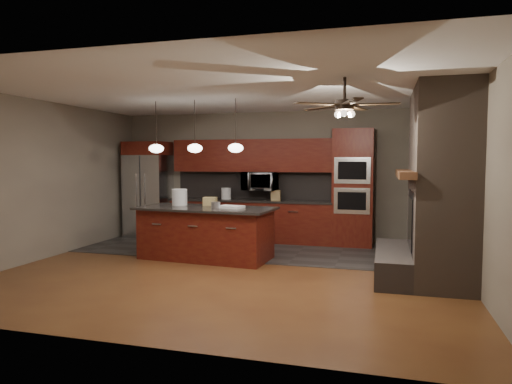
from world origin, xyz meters
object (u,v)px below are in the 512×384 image
(counter_bucket, at_px, (226,193))
(paint_tray, at_px, (231,207))
(counter_box, at_px, (276,195))
(oven_tower, at_px, (353,188))
(refrigerator, at_px, (148,189))
(kitchen_island, at_px, (206,233))
(white_bucket, at_px, (180,197))
(paint_can, at_px, (216,205))
(microwave, at_px, (260,181))
(cardboard_box, at_px, (210,201))

(counter_bucket, bearing_deg, paint_tray, -68.35)
(counter_box, bearing_deg, oven_tower, -3.24)
(refrigerator, xyz_separation_m, kitchen_island, (2.16, -1.86, -0.62))
(kitchen_island, bearing_deg, white_bucket, 167.06)
(kitchen_island, bearing_deg, paint_can, -17.28)
(counter_bucket, bearing_deg, white_bucket, -99.33)
(oven_tower, bearing_deg, paint_tray, -135.13)
(microwave, height_order, counter_bucket, microwave)
(kitchen_island, bearing_deg, cardboard_box, 102.38)
(white_bucket, relative_size, counter_box, 1.38)
(refrigerator, bearing_deg, counter_bucket, 2.50)
(kitchen_island, bearing_deg, counter_bucket, 103.36)
(oven_tower, relative_size, paint_can, 14.84)
(counter_bucket, bearing_deg, cardboard_box, -81.02)
(paint_tray, bearing_deg, paint_can, -147.71)
(kitchen_island, height_order, white_bucket, white_bucket)
(paint_tray, xyz_separation_m, counter_bucket, (-0.78, 1.95, 0.08))
(oven_tower, height_order, paint_tray, oven_tower)
(microwave, distance_m, white_bucket, 2.10)
(paint_tray, bearing_deg, refrigerator, 158.74)
(kitchen_island, distance_m, paint_tray, 0.67)
(white_bucket, bearing_deg, counter_bucket, 80.67)
(paint_tray, xyz_separation_m, cardboard_box, (-0.52, 0.34, 0.06))
(oven_tower, distance_m, paint_can, 3.00)
(kitchen_island, bearing_deg, oven_tower, 43.14)
(refrigerator, distance_m, cardboard_box, 2.61)
(white_bucket, bearing_deg, counter_box, 50.20)
(refrigerator, distance_m, paint_tray, 3.24)
(oven_tower, xyz_separation_m, microwave, (-1.98, 0.06, 0.11))
(microwave, xyz_separation_m, refrigerator, (-2.62, -0.13, -0.22))
(microwave, height_order, paint_tray, microwave)
(white_bucket, bearing_deg, kitchen_island, -17.52)
(oven_tower, xyz_separation_m, paint_can, (-2.20, -2.03, -0.22))
(paint_tray, bearing_deg, counter_bucket, 125.79)
(refrigerator, bearing_deg, cardboard_box, -35.88)
(oven_tower, relative_size, refrigerator, 1.10)
(cardboard_box, bearing_deg, oven_tower, 25.12)
(microwave, bearing_deg, kitchen_island, -102.87)
(microwave, relative_size, cardboard_box, 3.07)
(refrigerator, height_order, kitchen_island, refrigerator)
(kitchen_island, height_order, paint_can, paint_can)
(refrigerator, distance_m, counter_box, 3.00)
(kitchen_island, xyz_separation_m, paint_tray, (0.48, -0.01, 0.48))
(kitchen_island, relative_size, counter_box, 11.43)
(paint_tray, height_order, cardboard_box, cardboard_box)
(microwave, height_order, white_bucket, microwave)
(kitchen_island, xyz_separation_m, paint_can, (0.23, -0.09, 0.51))
(refrigerator, height_order, cardboard_box, refrigerator)
(microwave, bearing_deg, oven_tower, -1.66)
(cardboard_box, bearing_deg, counter_bucket, 91.19)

